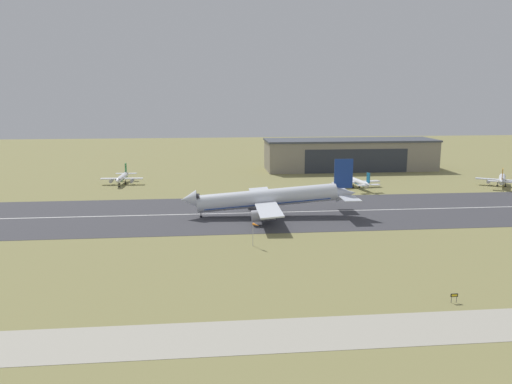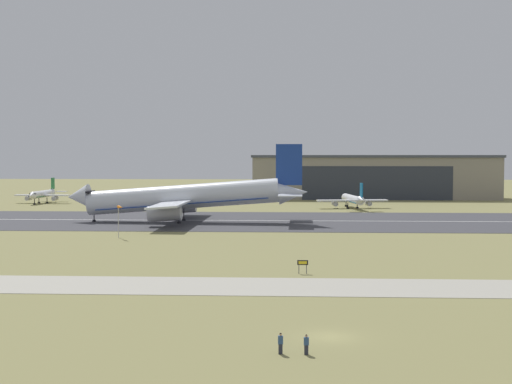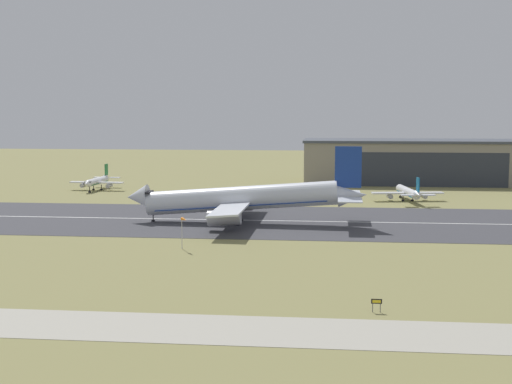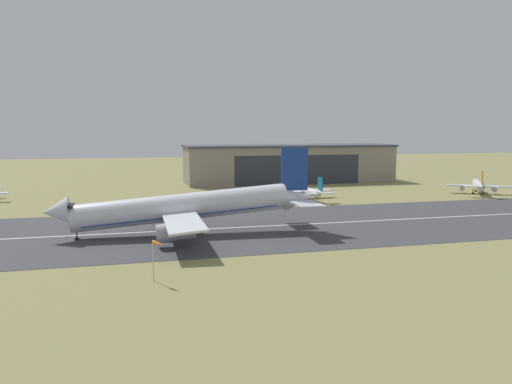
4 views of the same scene
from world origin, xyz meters
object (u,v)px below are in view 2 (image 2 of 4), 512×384
Objects in this scene: windsock_pole at (120,209)px; spectator_left at (281,343)px; airplane_landing at (185,198)px; runway_sign at (303,264)px; airplane_parked_west at (43,194)px; spectator_right at (306,344)px; airplane_parked_centre at (353,199)px.

spectator_left is at bearing -67.69° from windsock_pole.
airplane_landing is 75.53m from runway_sign.
airplane_parked_west reaches higher than runway_sign.
spectator_right is at bearing -76.51° from airplane_landing.
spectator_left is at bearing 178.07° from spectator_right.
airplane_parked_west is 12.03× the size of spectator_left.
spectator_right is (-0.27, -38.08, -0.51)m from runway_sign.
windsock_pole is at bearing -122.97° from airplane_parked_centre.
airplane_landing is 111.91m from spectator_right.
airplane_parked_centre is 3.92× the size of windsock_pole.
airplane_parked_centre is at bearing 57.03° from windsock_pole.
airplane_parked_centre is 13.41× the size of runway_sign.
airplane_parked_west reaches higher than windsock_pole.
runway_sign is (82.21, -133.47, -1.57)m from airplane_parked_west.
airplane_parked_west is at bearing 117.06° from windsock_pole.
spectator_left reaches higher than spectator_right.
airplane_parked_centre is at bearing 83.10° from spectator_left.
airplane_parked_west reaches higher than spectator_left.
airplane_landing reaches higher than runway_sign.
airplane_parked_west is 100.14m from airplane_parked_centre.
runway_sign is at bearing -98.03° from airplane_parked_centre.
airplane_landing is at bearing -133.71° from airplane_parked_centre.
airplane_landing is at bearing 77.31° from windsock_pole.
runway_sign is at bearing 86.55° from spectator_left.
airplane_landing reaches higher than airplane_parked_west.
airplane_landing reaches higher than windsock_pole.
spectator_right is (26.07, -108.72, -4.92)m from airplane_landing.
spectator_left is (-18.54, -153.22, -1.78)m from airplane_parked_centre.
airplane_parked_west is at bearing 114.99° from spectator_left.
airplane_landing is at bearing 102.48° from spectator_left.
airplane_parked_centre is 154.35m from spectator_left.
airplane_parked_west is 11.24× the size of runway_sign.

